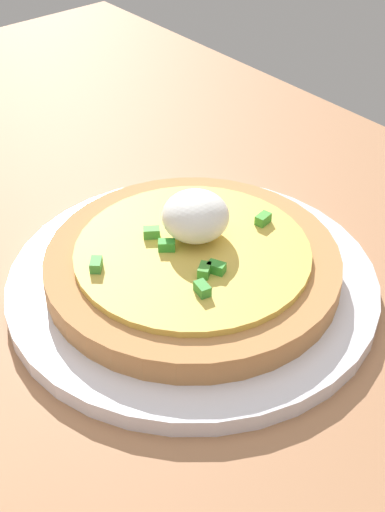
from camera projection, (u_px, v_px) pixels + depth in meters
The scene contains 3 objects.
dining_table at pixel (129, 346), 53.24cm from camera, with size 127.52×82.07×2.20cm, color #A8734D.
plate at pixel (193, 283), 56.21cm from camera, with size 29.01×29.01×1.40cm, color white.
pizza at pixel (193, 260), 54.98cm from camera, with size 22.83×22.83×6.42cm.
Camera 1 is at (-32.29, 20.64, 38.97)cm, focal length 50.01 mm.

